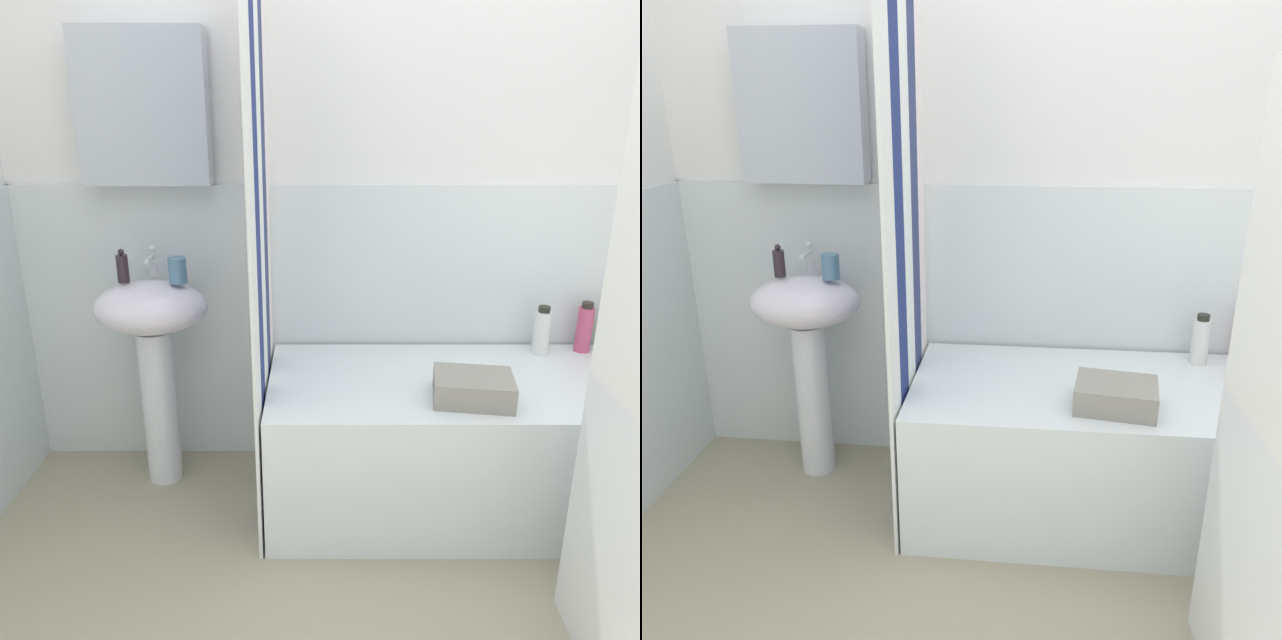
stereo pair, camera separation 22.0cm
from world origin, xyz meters
TOP-DOWN VIEW (x-y plane):
  - wall_back_tiled at (-0.06, 1.26)m, footprint 3.60×0.18m
  - sink at (-0.96, 1.03)m, footprint 0.44×0.34m
  - faucet at (-0.96, 1.11)m, footprint 0.03×0.12m
  - soap_dispenser at (-1.05, 1.03)m, footprint 0.04×0.04m
  - toothbrush_cup at (-0.84, 1.03)m, footprint 0.07×0.07m
  - bathtub at (0.29, 0.87)m, footprint 1.56×0.70m
  - shower_curtain at (-0.51, 0.87)m, footprint 0.01×0.70m
  - shampoo_bottle at (0.88, 1.16)m, footprint 0.04×0.04m
  - body_wash_bottle at (0.79, 1.15)m, footprint 0.06×0.06m
  - lotion_bottle at (0.60, 1.12)m, footprint 0.07×0.07m
  - towel_folded at (0.23, 0.70)m, footprint 0.30×0.25m

SIDE VIEW (x-z plane):
  - bathtub at x=0.29m, z-range 0.00..0.53m
  - towel_folded at x=0.23m, z-range 0.53..0.62m
  - shampoo_bottle at x=0.88m, z-range 0.52..0.72m
  - lotion_bottle at x=0.60m, z-range 0.52..0.73m
  - body_wash_bottle at x=0.79m, z-range 0.52..0.74m
  - sink at x=-0.96m, z-range 0.20..1.06m
  - toothbrush_cup at x=-0.84m, z-range 0.86..0.96m
  - soap_dispenser at x=-1.05m, z-range 0.85..0.98m
  - faucet at x=-0.96m, z-range 0.86..0.98m
  - shower_curtain at x=-0.51m, z-range 0.00..2.00m
  - wall_back_tiled at x=-0.06m, z-range -0.06..2.34m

